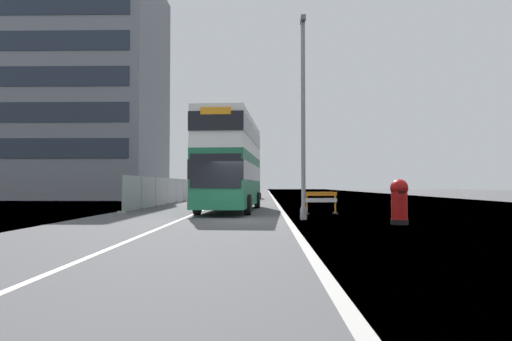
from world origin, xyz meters
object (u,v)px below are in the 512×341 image
at_px(double_decker_bus, 231,163).
at_px(car_oncoming_near, 243,189).
at_px(car_receding_mid, 252,189).
at_px(lamppost_foreground, 303,123).
at_px(roadworks_barrier, 321,200).
at_px(red_pillar_postbox, 399,200).

relative_size(double_decker_bus, car_oncoming_near, 2.50).
xyz_separation_m(car_oncoming_near, car_receding_mid, (0.55, 7.51, -0.04)).
distance_m(double_decker_bus, lamppost_foreground, 7.15).
relative_size(double_decker_bus, car_receding_mid, 2.82).
relative_size(roadworks_barrier, car_oncoming_near, 0.38).
distance_m(double_decker_bus, red_pillar_postbox, 10.94).
bearing_deg(car_oncoming_near, roadworks_barrier, -75.33).
bearing_deg(double_decker_bus, red_pillar_postbox, -50.84).
xyz_separation_m(roadworks_barrier, car_oncoming_near, (-4.75, 18.14, 0.40)).
bearing_deg(red_pillar_postbox, lamppost_foreground, 145.60).
xyz_separation_m(roadworks_barrier, car_receding_mid, (-4.20, 25.66, 0.36)).
height_order(red_pillar_postbox, roadworks_barrier, red_pillar_postbox).
height_order(double_decker_bus, red_pillar_postbox, double_decker_bus).
bearing_deg(double_decker_bus, lamppost_foreground, -60.19).
distance_m(car_oncoming_near, car_receding_mid, 7.53).
xyz_separation_m(double_decker_bus, red_pillar_postbox, (6.81, -8.37, -1.79)).
height_order(double_decker_bus, lamppost_foreground, lamppost_foreground).
xyz_separation_m(lamppost_foreground, car_receding_mid, (-3.03, 29.08, -3.01)).
height_order(double_decker_bus, car_oncoming_near, double_decker_bus).
bearing_deg(lamppost_foreground, double_decker_bus, 119.81).
bearing_deg(car_oncoming_near, car_receding_mid, 85.81).
relative_size(red_pillar_postbox, car_oncoming_near, 0.38).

